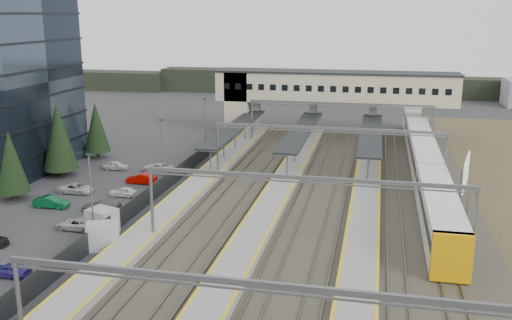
% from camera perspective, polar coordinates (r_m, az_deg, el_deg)
% --- Properties ---
extents(ground, '(220.00, 220.00, 0.00)m').
position_cam_1_polar(ground, '(60.83, -5.60, -5.39)').
color(ground, '#2B2B2D').
rests_on(ground, ground).
extents(car_park, '(10.66, 44.70, 1.29)m').
position_cam_1_polar(car_park, '(59.67, -20.15, -6.03)').
color(car_park, '#A7A7AB').
rests_on(car_park, ground).
extents(lampposts, '(0.50, 53.25, 8.07)m').
position_cam_1_polar(lampposts, '(63.46, -12.25, -0.71)').
color(lampposts, slate).
rests_on(lampposts, ground).
extents(fence, '(0.08, 90.00, 2.00)m').
position_cam_1_polar(fence, '(67.10, -9.63, -2.71)').
color(fence, '#26282B').
rests_on(fence, ground).
extents(relay_cabin_near, '(3.41, 3.04, 2.34)m').
position_cam_1_polar(relay_cabin_near, '(53.53, -15.04, -7.33)').
color(relay_cabin_near, gray).
rests_on(relay_cabin_near, ground).
extents(relay_cabin_far, '(3.11, 2.84, 2.35)m').
position_cam_1_polar(relay_cabin_far, '(57.24, -15.12, -5.88)').
color(relay_cabin_far, gray).
rests_on(relay_cabin_far, ground).
extents(rail_corridor, '(34.00, 90.00, 0.92)m').
position_cam_1_polar(rail_corridor, '(63.33, 3.88, -4.26)').
color(rail_corridor, '#343027').
rests_on(rail_corridor, ground).
extents(canopies, '(23.10, 30.00, 3.28)m').
position_cam_1_polar(canopies, '(83.78, 4.55, 2.95)').
color(canopies, black).
rests_on(canopies, ground).
extents(footbridge, '(40.40, 6.40, 11.20)m').
position_cam_1_polar(footbridge, '(97.74, 6.22, 6.95)').
color(footbridge, '#B9A88D').
rests_on(footbridge, ground).
extents(gantries, '(28.40, 62.28, 7.17)m').
position_cam_1_polar(gantries, '(59.50, 6.22, 0.18)').
color(gantries, slate).
rests_on(gantries, ground).
extents(train, '(3.12, 65.13, 3.92)m').
position_cam_1_polar(train, '(77.53, 16.42, 0.17)').
color(train, silver).
rests_on(train, ground).
extents(billboard, '(1.48, 6.42, 5.65)m').
position_cam_1_polar(billboard, '(65.35, 20.25, -1.30)').
color(billboard, slate).
rests_on(billboard, ground).
extents(treeline_far, '(170.00, 19.00, 7.00)m').
position_cam_1_polar(treeline_far, '(147.84, 14.56, 7.17)').
color(treeline_far, black).
rests_on(treeline_far, ground).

